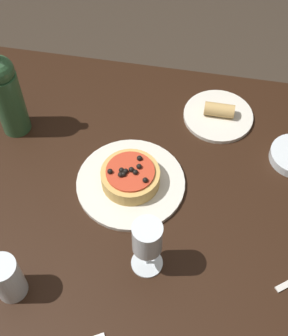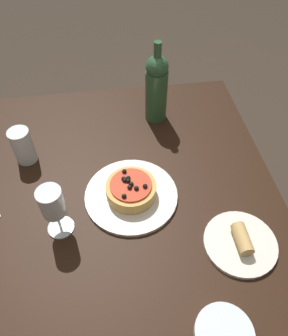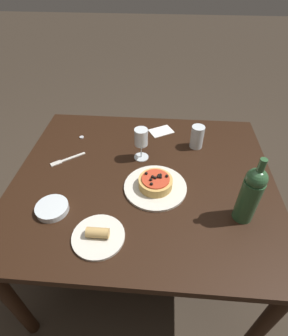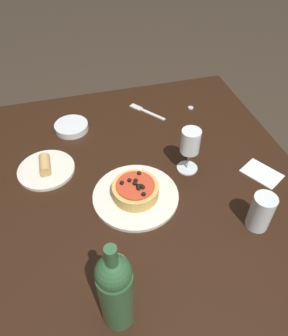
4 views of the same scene
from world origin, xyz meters
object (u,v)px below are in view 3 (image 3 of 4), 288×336
dining_table (144,188)px  fork (66,160)px  pizza (155,182)px  side_plate (98,236)px  wine_glass (141,139)px  side_bowl (52,208)px  bottle_cap (82,137)px  wine_bottle (250,194)px  dinner_plate (155,187)px  water_cup (197,137)px

dining_table → fork: fork is taller
pizza → fork: (0.47, -0.16, -0.03)m
pizza → fork: pizza is taller
pizza → side_plate: bearing=53.9°
wine_glass → side_bowl: size_ratio=1.26×
bottle_cap → wine_bottle: bearing=148.0°
wine_glass → fork: 0.40m
wine_bottle → bottle_cap: wine_bottle is taller
pizza → fork: 0.49m
dinner_plate → side_plate: bearing=53.8°
wine_bottle → fork: size_ratio=1.94×
dining_table → bottle_cap: size_ratio=51.26×
dining_table → water_cup: 0.40m
dining_table → pizza: (-0.06, 0.07, 0.12)m
pizza → bottle_cap: (0.44, -0.36, -0.03)m
pizza → dinner_plate: bearing=60.8°
pizza → water_cup: size_ratio=1.22×
dining_table → wine_glass: 0.24m
pizza → water_cup: (-0.20, -0.33, 0.03)m
side_plate → wine_glass: bearing=-103.9°
dinner_plate → bottle_cap: size_ratio=11.85×
water_cup → side_bowl: water_cup is taller
side_bowl → bottle_cap: bearing=-88.5°
side_plate → bottle_cap: bearing=-70.1°
water_cup → side_bowl: size_ratio=0.92×
side_bowl → side_plate: (-0.22, 0.11, -0.00)m
water_cup → side_bowl: 0.80m
dining_table → side_plate: (0.14, 0.35, 0.09)m
pizza → side_bowl: (0.42, 0.16, -0.02)m
bottle_cap → side_bowl: bearing=91.5°
fork → bottle_cap: size_ratio=6.56×
pizza → water_cup: bearing=-121.7°
dinner_plate → water_cup: 0.39m
side_plate → side_bowl: bearing=-27.7°
side_bowl → fork: (0.04, -0.32, -0.01)m
dinner_plate → pizza: size_ratio=1.87×
wine_glass → fork: (0.38, 0.05, -0.12)m
water_cup → fork: water_cup is taller
wine_glass → bottle_cap: 0.40m
dining_table → dinner_plate: bearing=129.1°
side_bowl → side_plate: bearing=152.3°
dinner_plate → dining_table: bearing=-50.9°
dining_table → wine_glass: size_ratio=7.19×
dining_table → fork: 0.42m
side_plate → bottle_cap: (0.23, -0.64, -0.01)m
wine_bottle → fork: wine_bottle is taller
pizza → wine_bottle: size_ratio=0.50×
wine_bottle → bottle_cap: 0.95m
bottle_cap → side_plate: bearing=109.9°
dining_table → side_plate: side_plate is taller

